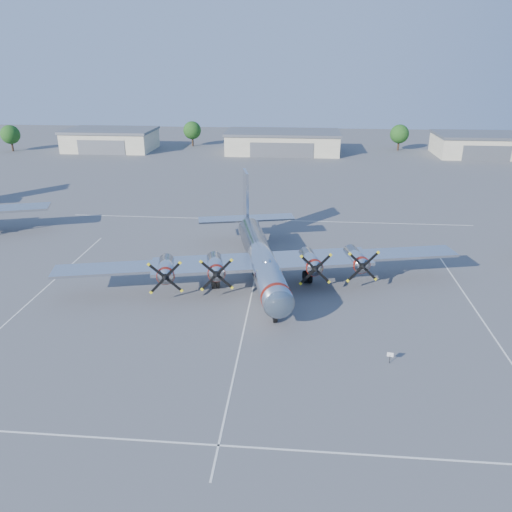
# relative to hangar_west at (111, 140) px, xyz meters

# --- Properties ---
(ground) EXTENTS (260.00, 260.00, 0.00)m
(ground) POSITION_rel_hangar_west_xyz_m (45.00, -81.96, -2.71)
(ground) COLOR #4E4E51
(ground) RESTS_ON ground
(parking_lines) EXTENTS (60.00, 50.08, 0.01)m
(parking_lines) POSITION_rel_hangar_west_xyz_m (45.00, -83.71, -2.71)
(parking_lines) COLOR silver
(parking_lines) RESTS_ON ground
(hangar_west) EXTENTS (22.60, 14.60, 5.40)m
(hangar_west) POSITION_rel_hangar_west_xyz_m (0.00, 0.00, 0.00)
(hangar_west) COLOR #C1B799
(hangar_west) RESTS_ON ground
(hangar_center) EXTENTS (28.60, 14.60, 5.40)m
(hangar_center) POSITION_rel_hangar_west_xyz_m (45.00, -0.00, -0.00)
(hangar_center) COLOR #C1B799
(hangar_center) RESTS_ON ground
(hangar_east) EXTENTS (20.60, 14.60, 5.40)m
(hangar_east) POSITION_rel_hangar_west_xyz_m (93.00, 0.00, 0.00)
(hangar_east) COLOR #C1B799
(hangar_east) RESTS_ON ground
(tree_far_west) EXTENTS (4.80, 4.80, 6.64)m
(tree_far_west) POSITION_rel_hangar_west_xyz_m (-25.00, -3.96, 1.51)
(tree_far_west) COLOR #382619
(tree_far_west) RESTS_ON ground
(tree_west) EXTENTS (4.80, 4.80, 6.64)m
(tree_west) POSITION_rel_hangar_west_xyz_m (20.00, 8.04, 1.51)
(tree_west) COLOR #382619
(tree_west) RESTS_ON ground
(tree_east) EXTENTS (4.80, 4.80, 6.64)m
(tree_east) POSITION_rel_hangar_west_xyz_m (75.00, 6.04, 1.51)
(tree_east) COLOR #382619
(tree_east) RESTS_ON ground
(main_bomber_b29) EXTENTS (47.79, 37.74, 9.37)m
(main_bomber_b29) POSITION_rel_hangar_west_xyz_m (45.48, -78.18, -2.71)
(main_bomber_b29) COLOR silver
(main_bomber_b29) RESTS_ON ground
(info_placard) EXTENTS (0.51, 0.14, 0.97)m
(info_placard) POSITION_rel_hangar_west_xyz_m (57.22, -93.72, -2.03)
(info_placard) COLOR black
(info_placard) RESTS_ON ground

